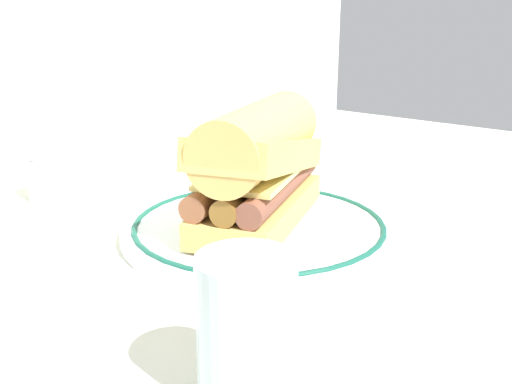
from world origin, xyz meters
name	(u,v)px	position (x,y,z in m)	size (l,w,h in m)	color
ground_plane	(242,242)	(0.00, 0.00, 0.00)	(1.50, 1.50, 0.00)	beige
plate	(256,226)	(0.03, 0.00, 0.01)	(0.28, 0.28, 0.01)	white
sausage_sandwich	(256,163)	(0.03, 0.00, 0.08)	(0.21, 0.15, 0.12)	#DEB761
drinking_glass	(246,342)	(-0.18, -0.17, 0.04)	(0.06, 0.06, 0.09)	silver
salt_shaker	(42,171)	(-0.06, 0.27, 0.04)	(0.03, 0.03, 0.08)	white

